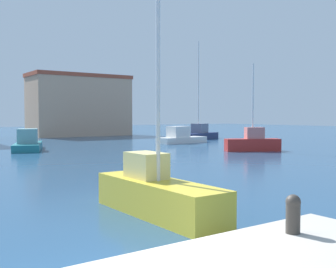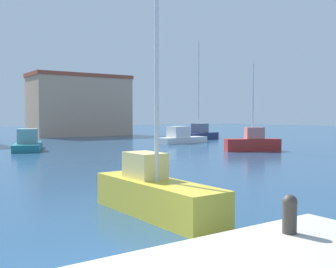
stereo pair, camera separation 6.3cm
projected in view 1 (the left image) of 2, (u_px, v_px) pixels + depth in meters
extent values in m
plane|color=navy|center=(173.00, 152.00, 31.17)|extent=(160.00, 160.00, 0.00)
cylinder|color=#38332D|center=(293.00, 218.00, 6.04)|extent=(0.21, 0.21, 0.47)
sphere|color=#38332D|center=(293.00, 202.00, 6.03)|extent=(0.22, 0.22, 0.22)
cube|color=#19234C|center=(198.00, 136.00, 47.83)|extent=(6.95, 4.55, 0.73)
cube|color=slate|center=(200.00, 128.00, 48.09)|extent=(2.22, 2.00, 1.11)
cylinder|color=silver|center=(198.00, 87.00, 47.57)|extent=(0.12, 0.12, 10.61)
cylinder|color=silver|center=(203.00, 125.00, 48.79)|extent=(2.18, 1.00, 0.08)
cube|color=gold|center=(158.00, 198.00, 11.32)|extent=(1.34, 4.79, 0.96)
cube|color=#DFCD77|center=(146.00, 165.00, 11.78)|extent=(0.83, 1.25, 0.74)
cylinder|color=silver|center=(158.00, 73.00, 11.17)|extent=(0.12, 0.12, 5.90)
cube|color=white|center=(182.00, 140.00, 41.21)|extent=(5.68, 2.40, 0.60)
cube|color=silver|center=(178.00, 132.00, 40.84)|extent=(2.13, 1.66, 1.10)
cube|color=#1E707A|center=(28.00, 146.00, 32.88)|extent=(3.86, 6.21, 0.56)
cube|color=#6B9CA2|center=(28.00, 136.00, 32.40)|extent=(1.94, 2.04, 1.15)
cube|color=#B22823|center=(252.00, 145.00, 31.87)|extent=(4.28, 2.97, 0.96)
cube|color=#C4716E|center=(254.00, 133.00, 31.85)|extent=(1.63, 1.40, 0.89)
cylinder|color=silver|center=(253.00, 101.00, 31.72)|extent=(0.12, 0.12, 5.81)
cube|color=tan|center=(80.00, 107.00, 56.00)|extent=(13.07, 6.07, 7.81)
cube|color=#9E4733|center=(79.00, 77.00, 55.81)|extent=(13.33, 6.19, 0.50)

